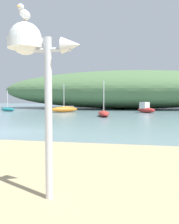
% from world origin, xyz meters
% --- Properties ---
extents(ground_plane, '(120.00, 120.00, 0.00)m').
position_xyz_m(ground_plane, '(0.00, 0.00, 0.00)').
color(ground_plane, gray).
extents(distant_hill, '(42.88, 15.26, 6.39)m').
position_xyz_m(distant_hill, '(4.27, 28.92, 3.19)').
color(distant_hill, '#517547').
rests_on(distant_hill, ground).
extents(mast_structure, '(1.20, 0.57, 2.88)m').
position_xyz_m(mast_structure, '(4.80, -8.35, 2.60)').
color(mast_structure, silver).
rests_on(mast_structure, beach_sand).
extents(seagull_on_radar, '(0.15, 0.36, 0.25)m').
position_xyz_m(seagull_on_radar, '(4.68, -8.36, 3.22)').
color(seagull_on_radar, orange).
rests_on(seagull_on_radar, mast_structure).
extents(sailboat_centre_water, '(2.84, 1.82, 2.87)m').
position_xyz_m(sailboat_centre_water, '(-10.98, 17.97, 0.28)').
color(sailboat_centre_water, teal).
rests_on(sailboat_centre_water, ground).
extents(motorboat_west_reach, '(2.69, 3.03, 1.31)m').
position_xyz_m(motorboat_west_reach, '(7.55, 18.47, 0.47)').
color(motorboat_west_reach, '#B72D28').
rests_on(motorboat_west_reach, ground).
extents(sailboat_outer_mooring, '(1.80, 3.51, 3.53)m').
position_xyz_m(sailboat_outer_mooring, '(3.25, 11.46, 0.30)').
color(sailboat_outer_mooring, '#B72D28').
rests_on(sailboat_outer_mooring, ground).
extents(sailboat_far_left, '(3.52, 2.90, 3.61)m').
position_xyz_m(sailboat_far_left, '(-2.65, 17.16, 0.38)').
color(sailboat_far_left, orange).
rests_on(sailboat_far_left, ground).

